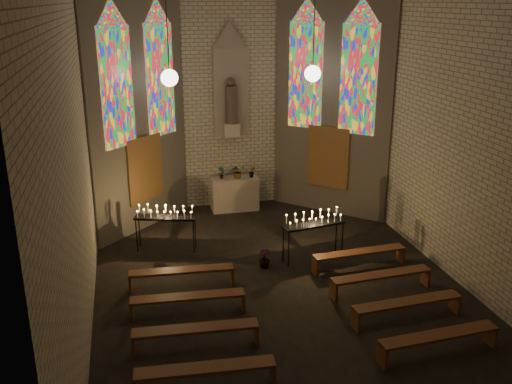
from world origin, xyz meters
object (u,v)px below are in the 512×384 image
aisle_flower_pot (265,258)px  altar (235,194)px  votive_stand_left (165,214)px  votive_stand_right (314,221)px

aisle_flower_pot → altar: bearing=88.9°
votive_stand_left → aisle_flower_pot: bearing=-19.1°
altar → votive_stand_left: 3.40m
aisle_flower_pot → votive_stand_left: (-2.19, 1.55, 0.73)m
altar → votive_stand_left: (-2.27, -2.50, 0.47)m
votive_stand_right → votive_stand_left: bearing=148.7°
aisle_flower_pot → votive_stand_left: size_ratio=0.30×
aisle_flower_pot → votive_stand_left: 2.78m
altar → aisle_flower_pot: size_ratio=2.95×
votive_stand_right → aisle_flower_pot: bearing=178.9°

